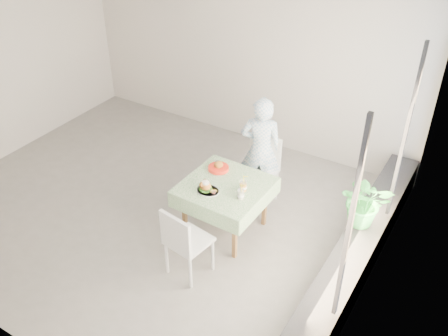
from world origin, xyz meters
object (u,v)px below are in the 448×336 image
Objects in this scene: diner at (261,150)px; potted_plant at (365,201)px; chair_near at (189,253)px; chair_far at (259,184)px; main_dish at (207,188)px; juice_cup_orange at (243,186)px; cafe_table at (225,202)px.

potted_plant is at bearing 148.18° from diner.
chair_near is 2.19m from potted_plant.
main_dish is at bearing -101.82° from chair_far.
diner reaches higher than potted_plant.
main_dish is 0.45m from juice_cup_orange.
main_dish is 0.46× the size of potted_plant.
cafe_table is 1.76m from potted_plant.
main_dish is (-0.13, -0.24, 0.33)m from cafe_table.
potted_plant is at bearing 16.00° from cafe_table.
potted_plant is (1.57, -0.30, 0.52)m from chair_far.
diner is at bearing 103.84° from juice_cup_orange.
main_dish is at bearing -147.69° from juice_cup_orange.
main_dish is (-0.16, -1.13, -0.01)m from diner.
juice_cup_orange is at bearing -77.45° from chair_far.
potted_plant is at bearing 21.73° from main_dish.
chair_far is 1.67m from chair_near.
main_dish is at bearing 64.54° from diner.
chair_far is 3.29× the size of main_dish.
potted_plant reaches higher than juice_cup_orange.
chair_near is at bearing -87.99° from cafe_table.
potted_plant reaches higher than cafe_table.
potted_plant is (1.65, 0.47, 0.37)m from cafe_table.
chair_near is at bearing -103.98° from juice_cup_orange.
cafe_table is 3.54× the size of main_dish.
juice_cup_orange is at bearing 76.02° from chair_near.
cafe_table is 1.08× the size of chair_far.
chair_far is 0.51m from diner.
juice_cup_orange is at bearing 32.31° from main_dish.
chair_near is 3.19× the size of main_dish.
chair_near reaches higher than main_dish.
juice_cup_orange is at bearing 86.63° from diner.
cafe_table is at bearing -164.00° from potted_plant.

